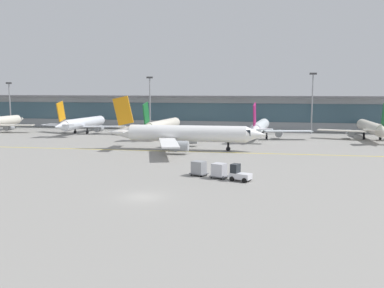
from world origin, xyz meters
The scene contains 14 objects.
ground_plane centered at (0.00, 0.00, 0.00)m, with size 400.00×400.00×0.00m, color gray.
taxiway_centreline_stripe centered at (-2.63, 33.05, 0.00)m, with size 110.00×0.36×0.01m, color yellow.
terminal_concourse centered at (0.00, 79.72, 4.92)m, with size 185.10×11.00×9.60m.
gate_airplane_1 centered at (-35.89, 60.17, 2.59)m, with size 24.17×26.03×8.62m.
gate_airplane_2 centered at (-13.57, 57.16, 2.59)m, with size 24.12×26.04×8.62m.
gate_airplane_3 centered at (9.89, 57.41, 2.59)m, with size 24.15×26.03×8.62m.
gate_airplane_4 centered at (35.05, 60.71, 2.59)m, with size 24.20×25.99×8.62m.
taxiing_regional_jet centered at (-3.03, 35.04, 3.05)m, with size 30.67×28.55×10.17m.
baggage_tug centered at (9.37, 10.00, 0.89)m, with size 2.93×2.35×2.10m.
cargo_dolly_lead centered at (6.72, 11.04, 1.05)m, with size 2.54×2.26×1.94m.
cargo_dolly_trailing centered at (3.86, 12.16, 1.05)m, with size 2.54×2.26×1.94m.
apron_light_mast_0 centered at (-63.94, 70.06, 7.39)m, with size 1.80×0.36×13.43m.
apron_light_mast_1 centered at (-21.04, 71.19, 8.12)m, with size 1.80×0.36×14.86m.
apron_light_mast_2 centered at (22.46, 69.93, 8.47)m, with size 1.80×0.36×15.54m.
Camera 1 is at (13.89, -41.71, 11.37)m, focal length 39.38 mm.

